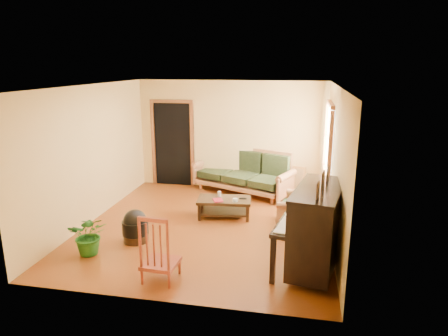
% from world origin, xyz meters
% --- Properties ---
extents(floor, '(5.00, 5.00, 0.00)m').
position_xyz_m(floor, '(0.00, 0.00, 0.00)').
color(floor, '#61290C').
rests_on(floor, ground).
extents(doorway, '(1.08, 0.16, 2.05)m').
position_xyz_m(doorway, '(-1.45, 2.48, 1.02)').
color(doorway, black).
rests_on(doorway, floor).
extents(window, '(0.12, 1.36, 1.46)m').
position_xyz_m(window, '(2.21, 1.30, 1.50)').
color(window, white).
rests_on(window, right_wall).
extents(sofa, '(2.55, 1.81, 1.01)m').
position_xyz_m(sofa, '(0.35, 2.17, 0.50)').
color(sofa, '#9A5F38').
rests_on(sofa, floor).
extents(coffee_table, '(1.11, 0.69, 0.38)m').
position_xyz_m(coffee_table, '(0.23, 0.54, 0.19)').
color(coffee_table, black).
rests_on(coffee_table, floor).
extents(armchair, '(0.95, 0.98, 0.85)m').
position_xyz_m(armchair, '(1.68, 0.40, 0.42)').
color(armchair, '#9A5F38').
rests_on(armchair, floor).
extents(piano, '(1.11, 1.58, 1.27)m').
position_xyz_m(piano, '(1.95, -1.28, 0.64)').
color(piano, black).
rests_on(piano, floor).
extents(footstool, '(0.48, 0.48, 0.42)m').
position_xyz_m(footstool, '(-1.05, -0.86, 0.21)').
color(footstool, black).
rests_on(footstool, floor).
extents(red_chair, '(0.50, 0.54, 1.00)m').
position_xyz_m(red_chair, '(-0.20, -1.97, 0.50)').
color(red_chair, maroon).
rests_on(red_chair, floor).
extents(leaning_frame, '(0.50, 0.28, 0.65)m').
position_xyz_m(leaning_frame, '(1.57, 2.43, 0.33)').
color(leaning_frame, '#CD8F44').
rests_on(leaning_frame, floor).
extents(ceramic_crock, '(0.19, 0.19, 0.23)m').
position_xyz_m(ceramic_crock, '(2.04, 2.20, 0.11)').
color(ceramic_crock, '#2F4D8F').
rests_on(ceramic_crock, floor).
extents(potted_plant, '(0.73, 0.68, 0.66)m').
position_xyz_m(potted_plant, '(-1.58, -1.45, 0.33)').
color(potted_plant, '#1D5919').
rests_on(potted_plant, floor).
extents(book, '(0.26, 0.29, 0.02)m').
position_xyz_m(book, '(0.05, 0.34, 0.39)').
color(book, maroon).
rests_on(book, coffee_table).
extents(candle, '(0.07, 0.07, 0.11)m').
position_xyz_m(candle, '(0.11, 0.65, 0.44)').
color(candle, silver).
rests_on(candle, coffee_table).
extents(glass_jar, '(0.10, 0.10, 0.06)m').
position_xyz_m(glass_jar, '(0.47, 0.41, 0.41)').
color(glass_jar, white).
rests_on(glass_jar, coffee_table).
extents(remote, '(0.15, 0.05, 0.01)m').
position_xyz_m(remote, '(0.59, 0.60, 0.39)').
color(remote, black).
rests_on(remote, coffee_table).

